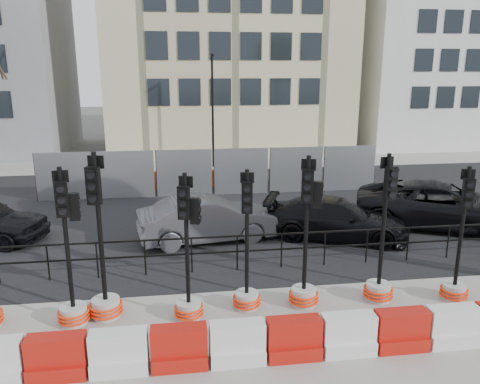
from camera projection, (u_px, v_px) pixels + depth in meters
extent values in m
plane|color=#51514C|center=(244.00, 291.00, 11.36)|extent=(120.00, 120.00, 0.00)
cube|color=gray|center=(267.00, 366.00, 8.48)|extent=(40.00, 6.00, 0.02)
cube|color=black|center=(218.00, 208.00, 18.06)|extent=(40.00, 14.00, 0.03)
cube|color=gray|center=(203.00, 163.00, 26.68)|extent=(40.00, 4.00, 0.02)
cube|color=beige|center=(226.00, 9.00, 30.41)|extent=(15.00, 10.00, 18.00)
cube|color=silver|center=(439.00, 28.00, 32.64)|extent=(12.00, 9.00, 16.00)
cylinder|color=black|center=(48.00, 263.00, 11.74)|extent=(0.04, 0.04, 1.00)
cylinder|color=black|center=(97.00, 260.00, 11.90)|extent=(0.04, 0.04, 1.00)
cylinder|color=black|center=(145.00, 258.00, 12.06)|extent=(0.04, 0.04, 1.00)
cylinder|color=black|center=(192.00, 256.00, 12.22)|extent=(0.04, 0.04, 1.00)
cylinder|color=black|center=(237.00, 253.00, 12.38)|extent=(0.04, 0.04, 1.00)
cylinder|color=black|center=(281.00, 251.00, 12.54)|extent=(0.04, 0.04, 1.00)
cylinder|color=black|center=(325.00, 249.00, 12.70)|extent=(0.04, 0.04, 1.00)
cylinder|color=black|center=(367.00, 246.00, 12.85)|extent=(0.04, 0.04, 1.00)
cylinder|color=black|center=(408.00, 244.00, 13.01)|extent=(0.04, 0.04, 1.00)
cylinder|color=black|center=(448.00, 242.00, 13.17)|extent=(0.04, 0.04, 1.00)
cube|color=black|center=(237.00, 236.00, 12.26)|extent=(18.00, 0.04, 0.04)
cube|color=black|center=(237.00, 251.00, 12.37)|extent=(18.00, 0.04, 0.04)
cube|color=gray|center=(65.00, 177.00, 18.93)|extent=(2.30, 0.05, 2.00)
cylinder|color=black|center=(36.00, 178.00, 18.78)|extent=(0.05, 0.05, 2.00)
cube|color=gray|center=(126.00, 175.00, 19.25)|extent=(2.30, 0.05, 2.00)
cylinder|color=black|center=(97.00, 176.00, 19.10)|extent=(0.05, 0.05, 2.00)
cube|color=gray|center=(184.00, 173.00, 19.57)|extent=(2.30, 0.05, 2.00)
cylinder|color=black|center=(157.00, 174.00, 19.41)|extent=(0.05, 0.05, 2.00)
cube|color=gray|center=(241.00, 172.00, 19.88)|extent=(2.30, 0.05, 2.00)
cylinder|color=black|center=(214.00, 172.00, 19.73)|extent=(0.05, 0.05, 2.00)
cube|color=gray|center=(296.00, 170.00, 20.20)|extent=(2.30, 0.05, 2.00)
cylinder|color=black|center=(270.00, 171.00, 20.05)|extent=(0.05, 0.05, 2.00)
cube|color=gray|center=(349.00, 168.00, 20.52)|extent=(2.30, 0.05, 2.00)
cylinder|color=black|center=(324.00, 169.00, 20.36)|extent=(0.05, 0.05, 2.00)
cube|color=#D94F0E|center=(121.00, 181.00, 20.78)|extent=(1.00, 0.40, 0.80)
cube|color=#D94F0E|center=(166.00, 180.00, 21.05)|extent=(1.00, 0.40, 0.80)
cube|color=#D94F0E|center=(211.00, 178.00, 21.31)|extent=(1.00, 0.40, 0.80)
cube|color=#D94F0E|center=(254.00, 177.00, 21.58)|extent=(1.00, 0.40, 0.80)
cylinder|color=black|center=(213.00, 112.00, 25.03)|extent=(0.12, 0.12, 6.00)
cube|color=black|center=(212.00, 56.00, 24.05)|extent=(0.12, 0.50, 0.12)
cube|color=#B4150E|center=(59.00, 369.00, 8.15)|extent=(1.00, 0.50, 0.30)
cube|color=#B4150E|center=(56.00, 349.00, 8.05)|extent=(1.00, 0.35, 0.50)
cube|color=silver|center=(120.00, 364.00, 8.29)|extent=(1.00, 0.50, 0.30)
cube|color=silver|center=(119.00, 344.00, 8.19)|extent=(1.00, 0.35, 0.50)
cube|color=#B4150E|center=(180.00, 359.00, 8.43)|extent=(1.00, 0.50, 0.30)
cube|color=#B4150E|center=(179.00, 340.00, 8.33)|extent=(1.00, 0.35, 0.50)
cube|color=silver|center=(237.00, 355.00, 8.57)|extent=(1.00, 0.50, 0.30)
cube|color=silver|center=(237.00, 335.00, 8.46)|extent=(1.00, 0.35, 0.50)
cube|color=#B4150E|center=(293.00, 350.00, 8.71)|extent=(1.00, 0.50, 0.30)
cube|color=#B4150E|center=(294.00, 331.00, 8.60)|extent=(1.00, 0.35, 0.50)
cube|color=silver|center=(347.00, 346.00, 8.84)|extent=(1.00, 0.50, 0.30)
cube|color=silver|center=(348.00, 327.00, 8.74)|extent=(1.00, 0.35, 0.50)
cube|color=#B4150E|center=(400.00, 341.00, 8.98)|extent=(1.00, 0.50, 0.30)
cube|color=#B4150E|center=(401.00, 323.00, 8.88)|extent=(1.00, 0.35, 0.50)
cube|color=silver|center=(450.00, 337.00, 9.12)|extent=(1.00, 0.50, 0.30)
cube|color=silver|center=(453.00, 319.00, 9.02)|extent=(1.00, 0.35, 0.50)
cylinder|color=beige|center=(74.00, 315.00, 9.85)|extent=(0.55, 0.55, 0.41)
torus|color=#FF360D|center=(74.00, 318.00, 9.87)|extent=(0.67, 0.67, 0.05)
torus|color=#FF360D|center=(74.00, 315.00, 9.85)|extent=(0.67, 0.67, 0.05)
torus|color=#FF360D|center=(74.00, 311.00, 9.83)|extent=(0.67, 0.67, 0.05)
cylinder|color=black|center=(67.00, 242.00, 9.43)|extent=(0.09, 0.09, 3.08)
cube|color=black|center=(62.00, 199.00, 9.08)|extent=(0.27, 0.18, 0.72)
cylinder|color=black|center=(63.00, 211.00, 9.06)|extent=(0.16, 0.07, 0.15)
cylinder|color=black|center=(61.00, 200.00, 9.00)|extent=(0.16, 0.07, 0.15)
cylinder|color=black|center=(60.00, 189.00, 8.95)|extent=(0.16, 0.07, 0.15)
cube|color=black|center=(60.00, 176.00, 9.15)|extent=(0.31, 0.08, 0.25)
cube|color=black|center=(74.00, 207.00, 9.30)|extent=(0.22, 0.16, 0.56)
cylinder|color=beige|center=(106.00, 308.00, 10.10)|extent=(0.60, 0.60, 0.44)
torus|color=#FF360D|center=(106.00, 312.00, 10.12)|extent=(0.72, 0.72, 0.06)
torus|color=#FF360D|center=(106.00, 308.00, 10.10)|extent=(0.72, 0.72, 0.06)
torus|color=#FF360D|center=(106.00, 304.00, 10.08)|extent=(0.72, 0.72, 0.06)
cylinder|color=black|center=(100.00, 231.00, 9.65)|extent=(0.10, 0.10, 3.31)
cube|color=black|center=(94.00, 186.00, 9.27)|extent=(0.29, 0.21, 0.77)
cylinder|color=black|center=(93.00, 199.00, 9.24)|extent=(0.17, 0.09, 0.17)
cylinder|color=black|center=(92.00, 187.00, 9.18)|extent=(0.17, 0.09, 0.17)
cylinder|color=black|center=(91.00, 175.00, 9.12)|extent=(0.17, 0.09, 0.17)
cube|color=black|center=(96.00, 162.00, 9.35)|extent=(0.33, 0.11, 0.26)
cylinder|color=beige|center=(189.00, 310.00, 10.07)|extent=(0.53, 0.53, 0.39)
torus|color=#FF360D|center=(189.00, 313.00, 10.09)|extent=(0.63, 0.63, 0.05)
torus|color=#FF360D|center=(189.00, 310.00, 10.07)|extent=(0.63, 0.63, 0.05)
torus|color=#FF360D|center=(189.00, 307.00, 10.05)|extent=(0.63, 0.63, 0.05)
cylinder|color=black|center=(187.00, 242.00, 9.67)|extent=(0.09, 0.09, 2.93)
cube|color=black|center=(184.00, 203.00, 9.33)|extent=(0.27, 0.20, 0.68)
cylinder|color=black|center=(183.00, 214.00, 9.31)|extent=(0.15, 0.09, 0.15)
cylinder|color=black|center=(183.00, 204.00, 9.26)|extent=(0.15, 0.09, 0.15)
cylinder|color=black|center=(182.00, 193.00, 9.21)|extent=(0.15, 0.09, 0.15)
cube|color=black|center=(186.00, 182.00, 9.40)|extent=(0.29, 0.12, 0.23)
cube|color=black|center=(195.00, 211.00, 9.46)|extent=(0.23, 0.18, 0.54)
cylinder|color=beige|center=(247.00, 300.00, 10.49)|extent=(0.52, 0.52, 0.39)
torus|color=#FF360D|center=(247.00, 303.00, 10.51)|extent=(0.63, 0.63, 0.05)
torus|color=#FF360D|center=(247.00, 300.00, 10.49)|extent=(0.63, 0.63, 0.05)
torus|color=#FF360D|center=(247.00, 297.00, 10.47)|extent=(0.63, 0.63, 0.05)
cylinder|color=black|center=(247.00, 235.00, 10.10)|extent=(0.09, 0.09, 2.91)
cube|color=black|center=(247.00, 198.00, 9.77)|extent=(0.25, 0.17, 0.68)
cylinder|color=black|center=(247.00, 209.00, 9.74)|extent=(0.15, 0.07, 0.15)
cylinder|color=black|center=(247.00, 199.00, 9.69)|extent=(0.15, 0.07, 0.15)
cylinder|color=black|center=(247.00, 189.00, 9.64)|extent=(0.15, 0.07, 0.15)
cube|color=black|center=(247.00, 178.00, 9.84)|extent=(0.29, 0.07, 0.23)
cylinder|color=beige|center=(304.00, 297.00, 10.62)|extent=(0.57, 0.57, 0.42)
torus|color=#FF360D|center=(303.00, 300.00, 10.65)|extent=(0.68, 0.68, 0.05)
torus|color=#FF360D|center=(304.00, 297.00, 10.62)|extent=(0.68, 0.68, 0.05)
torus|color=#FF360D|center=(304.00, 293.00, 10.60)|extent=(0.68, 0.68, 0.05)
cylinder|color=black|center=(306.00, 227.00, 10.20)|extent=(0.09, 0.09, 3.15)
cube|color=black|center=(308.00, 186.00, 9.84)|extent=(0.29, 0.22, 0.73)
cylinder|color=black|center=(307.00, 198.00, 9.82)|extent=(0.17, 0.10, 0.16)
cylinder|color=black|center=(307.00, 187.00, 9.76)|extent=(0.17, 0.10, 0.16)
cylinder|color=black|center=(308.00, 176.00, 9.70)|extent=(0.17, 0.10, 0.16)
cube|color=black|center=(309.00, 165.00, 9.91)|extent=(0.31, 0.13, 0.25)
cube|color=black|center=(317.00, 195.00, 9.97)|extent=(0.24, 0.20, 0.58)
cylinder|color=beige|center=(378.00, 292.00, 10.86)|extent=(0.57, 0.57, 0.42)
torus|color=#FF360D|center=(378.00, 295.00, 10.88)|extent=(0.68, 0.68, 0.05)
torus|color=#FF360D|center=(378.00, 292.00, 10.86)|extent=(0.68, 0.68, 0.05)
torus|color=#FF360D|center=(378.00, 288.00, 10.84)|extent=(0.68, 0.68, 0.05)
cylinder|color=black|center=(384.00, 223.00, 10.43)|extent=(0.09, 0.09, 3.15)
cube|color=black|center=(391.00, 183.00, 10.07)|extent=(0.27, 0.19, 0.74)
cylinder|color=black|center=(392.00, 195.00, 10.06)|extent=(0.16, 0.08, 0.16)
cylinder|color=black|center=(393.00, 184.00, 10.00)|extent=(0.16, 0.08, 0.16)
cylinder|color=black|center=(394.00, 174.00, 9.94)|extent=(0.16, 0.08, 0.16)
cube|color=black|center=(387.00, 162.00, 10.14)|extent=(0.32, 0.08, 0.25)
cylinder|color=beige|center=(454.00, 292.00, 10.89)|extent=(0.52, 0.52, 0.39)
torus|color=#FF360D|center=(453.00, 295.00, 10.91)|extent=(0.63, 0.63, 0.05)
torus|color=#FF360D|center=(454.00, 292.00, 10.89)|extent=(0.63, 0.63, 0.05)
torus|color=#FF360D|center=(454.00, 289.00, 10.87)|extent=(0.63, 0.63, 0.05)
cylinder|color=black|center=(462.00, 229.00, 10.49)|extent=(0.09, 0.09, 2.89)
cube|color=black|center=(468.00, 193.00, 10.16)|extent=(0.26, 0.20, 0.68)
cylinder|color=black|center=(468.00, 204.00, 10.14)|extent=(0.15, 0.09, 0.14)
cylinder|color=black|center=(469.00, 194.00, 10.09)|extent=(0.15, 0.09, 0.14)
cylinder|color=black|center=(470.00, 185.00, 10.04)|extent=(0.15, 0.09, 0.14)
cube|color=black|center=(468.00, 174.00, 10.23)|extent=(0.28, 0.12, 0.23)
imported|color=#4D4D52|center=(208.00, 219.00, 14.51)|extent=(2.93, 4.80, 1.42)
imported|color=black|center=(336.00, 219.00, 14.76)|extent=(4.86, 5.70, 1.29)
imported|color=black|center=(441.00, 205.00, 15.82)|extent=(6.78, 7.49, 1.54)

